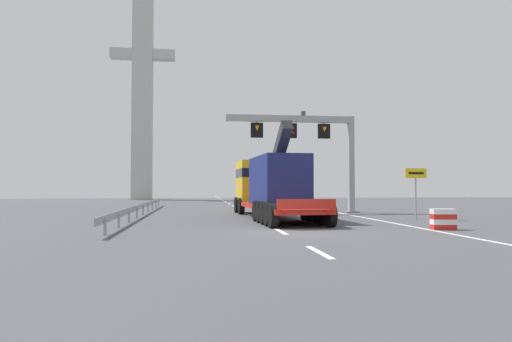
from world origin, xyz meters
TOP-DOWN VIEW (x-y plane):
  - ground at (0.00, 0.00)m, footprint 112.00×112.00m
  - lane_markings at (-0.29, 30.87)m, footprint 0.20×76.34m
  - edge_line_right at (6.20, 12.00)m, footprint 0.20×63.00m
  - overhead_lane_gantry at (4.22, 13.13)m, footprint 9.45×0.90m
  - heavy_haul_truck_red at (0.65, 9.12)m, footprint 3.60×14.16m
  - exit_sign_yellow at (8.50, 5.86)m, footprint 1.25×0.15m
  - crash_barrier_striped at (6.86, 0.07)m, footprint 1.05×0.62m
  - guardrail_left at (-7.29, 12.26)m, footprint 0.13×28.51m
  - bridge_pylon_distant at (-11.49, 48.16)m, footprint 9.00×2.00m

SIDE VIEW (x-z plane):
  - ground at x=0.00m, z-range 0.00..0.00m
  - edge_line_right at x=6.20m, z-range 0.00..0.01m
  - lane_markings at x=-0.29m, z-range 0.00..0.01m
  - crash_barrier_striped at x=6.86m, z-range 0.00..0.90m
  - guardrail_left at x=-7.29m, z-range 0.18..0.94m
  - heavy_haul_truck_red at x=0.65m, z-range -0.66..4.64m
  - exit_sign_yellow at x=8.50m, z-range 0.70..3.59m
  - overhead_lane_gantry at x=4.22m, z-range 1.83..9.02m
  - bridge_pylon_distant at x=-11.49m, z-range 0.39..33.79m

